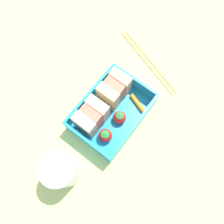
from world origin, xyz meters
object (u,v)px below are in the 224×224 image
chopstick_pair (148,60)px  drinking_glass (62,171)px  sandwich_center_left (114,90)px  sandwich_left (92,117)px  strawberry_far_left (105,136)px  carrot_stick_far_left (138,103)px  strawberry_left (120,116)px

chopstick_pair → drinking_glass: bearing=-177.4°
sandwich_center_left → chopstick_pair: sandwich_center_left is taller
sandwich_left → drinking_glass: bearing=-169.1°
strawberry_far_left → drinking_glass: size_ratio=0.37×
strawberry_far_left → chopstick_pair: 22.69cm
chopstick_pair → carrot_stick_far_left: bearing=-157.6°
sandwich_left → sandwich_center_left: size_ratio=1.00×
strawberry_left → chopstick_pair: size_ratio=0.17×
drinking_glass → chopstick_pair: bearing=2.6°
strawberry_far_left → chopstick_pair: bearing=9.4°
sandwich_left → sandwich_center_left: same height
sandwich_left → strawberry_far_left: size_ratio=1.86×
sandwich_center_left → chopstick_pair: bearing=-3.5°
sandwich_center_left → drinking_glass: drinking_glass is taller
strawberry_far_left → strawberry_left: bearing=-0.0°
carrot_stick_far_left → chopstick_pair: carrot_stick_far_left is taller
sandwich_center_left → strawberry_left: size_ratio=1.90×
drinking_glass → strawberry_left: bearing=-7.6°
strawberry_left → carrot_stick_far_left: (5.20, -1.08, -1.04)cm
sandwich_left → strawberry_far_left: (-1.19, -4.50, -1.57)cm
sandwich_center_left → drinking_glass: size_ratio=0.69×
sandwich_left → strawberry_left: sandwich_left is taller
sandwich_left → chopstick_pair: (21.06, -0.81, -4.03)cm
sandwich_left → carrot_stick_far_left: size_ratio=1.37×
strawberry_left → sandwich_center_left: bearing=51.2°
sandwich_left → drinking_glass: (-12.09, -2.33, 0.39)cm
sandwich_left → drinking_glass: 12.32cm
strawberry_far_left → carrot_stick_far_left: 10.78cm
chopstick_pair → strawberry_left: bearing=-167.6°
strawberry_far_left → drinking_glass: drinking_glass is taller
strawberry_left → drinking_glass: 16.64cm
strawberry_far_left → drinking_glass: 11.28cm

